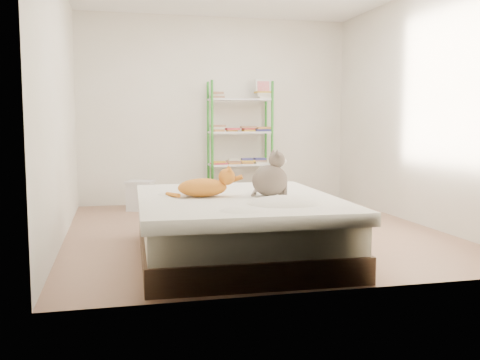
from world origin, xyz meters
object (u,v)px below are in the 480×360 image
object	(u,v)px
cardboard_box	(245,202)
white_bin	(140,195)
shelf_unit	(240,145)
grey_cat	(270,174)
bed	(237,227)
orange_cat	(202,185)

from	to	relation	value
cardboard_box	white_bin	bearing A→B (deg)	153.25
cardboard_box	shelf_unit	bearing A→B (deg)	87.63
shelf_unit	grey_cat	bearing A→B (deg)	-98.45
white_bin	shelf_unit	bearing A→B (deg)	11.29
white_bin	bed	bearing A→B (deg)	-75.61
grey_cat	cardboard_box	distance (m)	1.95
bed	orange_cat	world-z (taller)	orange_cat
shelf_unit	bed	bearing A→B (deg)	-103.80
bed	shelf_unit	bearing A→B (deg)	77.86
orange_cat	white_bin	size ratio (longest dim) A/B	1.17
shelf_unit	white_bin	world-z (taller)	shelf_unit
orange_cat	shelf_unit	bearing A→B (deg)	73.77
grey_cat	bed	bearing A→B (deg)	73.66
bed	grey_cat	distance (m)	0.53
orange_cat	shelf_unit	world-z (taller)	shelf_unit
grey_cat	white_bin	xyz separation A→B (m)	(-0.96, 2.69, -0.51)
shelf_unit	white_bin	size ratio (longest dim) A/B	4.20
cardboard_box	orange_cat	bearing A→B (deg)	-106.44
orange_cat	white_bin	bearing A→B (deg)	101.51
orange_cat	cardboard_box	size ratio (longest dim) A/B	0.86
shelf_unit	cardboard_box	distance (m)	1.30
bed	cardboard_box	bearing A→B (deg)	75.69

